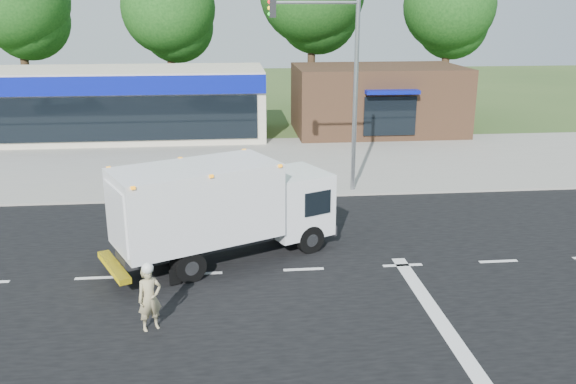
# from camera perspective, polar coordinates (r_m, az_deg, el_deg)

# --- Properties ---
(ground) EXTENTS (120.00, 120.00, 0.00)m
(ground) POSITION_cam_1_polar(r_m,az_deg,el_deg) (18.19, 1.47, -7.29)
(ground) COLOR #385123
(ground) RESTS_ON ground
(road_asphalt) EXTENTS (60.00, 14.00, 0.02)m
(road_asphalt) POSITION_cam_1_polar(r_m,az_deg,el_deg) (18.18, 1.47, -7.28)
(road_asphalt) COLOR black
(road_asphalt) RESTS_ON ground
(sidewalk) EXTENTS (60.00, 2.40, 0.12)m
(sidewalk) POSITION_cam_1_polar(r_m,az_deg,el_deg) (25.82, -0.77, 0.33)
(sidewalk) COLOR gray
(sidewalk) RESTS_ON ground
(parking_apron) EXTENTS (60.00, 9.00, 0.02)m
(parking_apron) POSITION_cam_1_polar(r_m,az_deg,el_deg) (31.41, -1.67, 3.28)
(parking_apron) COLOR gray
(parking_apron) RESTS_ON ground
(lane_markings) EXTENTS (55.20, 7.00, 0.01)m
(lane_markings) POSITION_cam_1_polar(r_m,az_deg,el_deg) (17.19, 6.56, -8.86)
(lane_markings) COLOR silver
(lane_markings) RESTS_ON road_asphalt
(ems_box_truck) EXTENTS (7.24, 4.92, 3.10)m
(ems_box_truck) POSITION_cam_1_polar(r_m,az_deg,el_deg) (18.34, -6.33, -1.19)
(ems_box_truck) COLOR black
(ems_box_truck) RESTS_ON ground
(emergency_worker) EXTENTS (0.71, 0.62, 1.74)m
(emergency_worker) POSITION_cam_1_polar(r_m,az_deg,el_deg) (15.07, -12.83, -9.55)
(emergency_worker) COLOR tan
(emergency_worker) RESTS_ON ground
(retail_strip_mall) EXTENTS (18.00, 6.20, 4.00)m
(retail_strip_mall) POSITION_cam_1_polar(r_m,az_deg,el_deg) (37.42, -16.39, 7.97)
(retail_strip_mall) COLOR beige
(retail_strip_mall) RESTS_ON ground
(brown_storefront) EXTENTS (10.00, 6.70, 4.00)m
(brown_storefront) POSITION_cam_1_polar(r_m,az_deg,el_deg) (37.93, 8.37, 8.57)
(brown_storefront) COLOR #382316
(brown_storefront) RESTS_ON ground
(traffic_signal_pole) EXTENTS (3.51, 0.25, 8.00)m
(traffic_signal_pole) POSITION_cam_1_polar(r_m,az_deg,el_deg) (24.58, 4.89, 11.00)
(traffic_signal_pole) COLOR gray
(traffic_signal_pole) RESTS_ON ground
(background_trees) EXTENTS (36.77, 7.39, 12.10)m
(background_trees) POSITION_cam_1_polar(r_m,az_deg,el_deg) (44.61, -4.24, 16.90)
(background_trees) COLOR #332114
(background_trees) RESTS_ON ground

